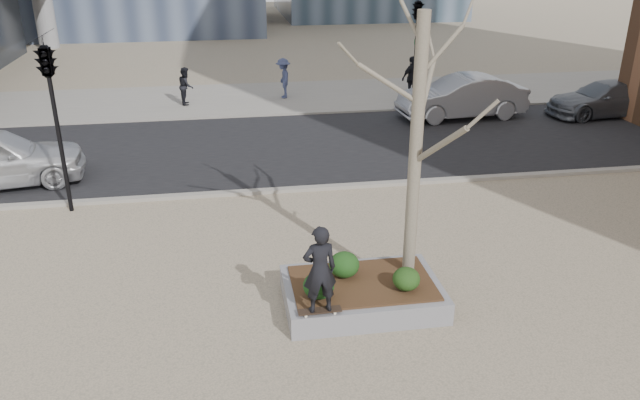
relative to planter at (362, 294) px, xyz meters
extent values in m
plane|color=tan|center=(-1.00, 0.00, -0.23)|extent=(120.00, 120.00, 0.00)
cube|color=black|center=(-1.00, 10.00, -0.21)|extent=(60.00, 8.00, 0.02)
cube|color=gray|center=(-1.00, 17.00, -0.21)|extent=(60.00, 6.00, 0.02)
cube|color=gray|center=(0.00, 0.00, 0.00)|extent=(3.00, 2.00, 0.45)
cube|color=#382314|center=(0.00, 0.00, 0.25)|extent=(2.70, 1.70, 0.04)
ellipsoid|color=#113611|center=(-0.92, -0.40, 0.51)|extent=(0.58, 0.58, 0.49)
ellipsoid|color=#173C13|center=(-0.30, 0.29, 0.52)|extent=(0.59, 0.59, 0.50)
ellipsoid|color=#1B3C13|center=(0.75, -0.38, 0.49)|extent=(0.52, 0.52, 0.44)
imported|color=black|center=(-0.98, -0.88, 1.12)|extent=(0.63, 0.44, 1.64)
imported|color=#97989E|center=(6.81, 12.52, 0.61)|extent=(5.07, 2.11, 1.63)
imported|color=#53575F|center=(12.51, 11.91, 0.46)|extent=(4.71, 2.14, 1.34)
imported|color=black|center=(-3.86, 16.37, 0.58)|extent=(0.59, 0.76, 1.56)
imported|color=#394267|center=(0.30, 16.85, 0.66)|extent=(0.65, 1.12, 1.72)
imported|color=black|center=(5.77, 15.70, 0.73)|extent=(1.18, 0.83, 1.85)
camera|label=1|loc=(-2.48, -10.14, 6.42)|focal=35.00mm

